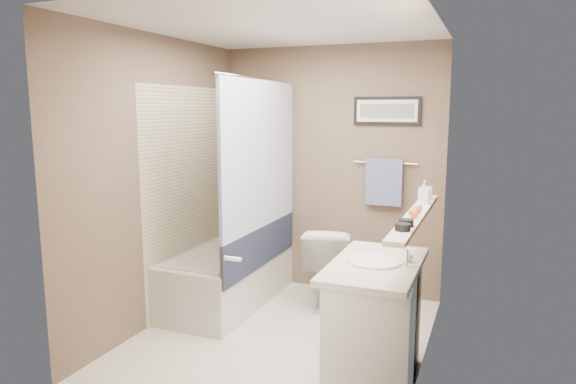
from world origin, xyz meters
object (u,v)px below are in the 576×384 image
at_px(candle_bowl_far, 406,223).
at_px(hair_brush_front, 414,212).
at_px(hair_brush_back, 416,210).
at_px(bathtub, 228,276).
at_px(glass_jar, 427,193).
at_px(vanity, 375,329).
at_px(toilet, 329,265).
at_px(candle_bowl_near, 403,227).
at_px(soap_bottle, 424,192).

bearing_deg(candle_bowl_far, hair_brush_front, 90.00).
xyz_separation_m(candle_bowl_far, hair_brush_back, (0.00, 0.40, 0.00)).
xyz_separation_m(bathtub, glass_jar, (1.79, -0.11, 0.92)).
bearing_deg(vanity, bathtub, 145.70).
bearing_deg(glass_jar, hair_brush_back, -90.00).
bearing_deg(vanity, hair_brush_back, 54.73).
bearing_deg(toilet, candle_bowl_near, 110.17).
relative_size(candle_bowl_far, hair_brush_back, 0.41).
xyz_separation_m(vanity, candle_bowl_near, (0.19, -0.22, 0.73)).
relative_size(vanity, candle_bowl_far, 10.00).
height_order(candle_bowl_far, soap_bottle, soap_bottle).
bearing_deg(soap_bottle, toilet, 146.21).
distance_m(bathtub, soap_bottle, 2.04).
bearing_deg(soap_bottle, vanity, -105.14).
xyz_separation_m(candle_bowl_far, hair_brush_front, (0.00, 0.33, 0.00)).
distance_m(vanity, candle_bowl_near, 0.79).
distance_m(candle_bowl_near, glass_jar, 1.08).
distance_m(candle_bowl_near, hair_brush_back, 0.52).
bearing_deg(vanity, candle_bowl_near, -53.41).
xyz_separation_m(vanity, candle_bowl_far, (0.19, -0.10, 0.73)).
relative_size(bathtub, hair_brush_back, 6.82).
distance_m(bathtub, vanity, 1.87).
bearing_deg(vanity, soap_bottle, 71.61).
bearing_deg(candle_bowl_near, vanity, 129.84).
bearing_deg(candle_bowl_near, bathtub, 146.42).
bearing_deg(hair_brush_back, bathtub, 159.50).
xyz_separation_m(toilet, hair_brush_front, (0.90, -1.06, 0.76)).
xyz_separation_m(toilet, hair_brush_back, (0.90, -0.99, 0.76)).
distance_m(toilet, vanity, 1.47).
distance_m(bathtub, toilet, 0.95).
height_order(glass_jar, soap_bottle, soap_bottle).
bearing_deg(toilet, candle_bowl_far, 112.27).
height_order(candle_bowl_near, hair_brush_back, hair_brush_back).
height_order(hair_brush_back, soap_bottle, soap_bottle).
bearing_deg(candle_bowl_near, candle_bowl_far, 90.00).
bearing_deg(bathtub, vanity, -30.65).
relative_size(vanity, hair_brush_back, 4.09).
bearing_deg(soap_bottle, hair_brush_back, -90.00).
xyz_separation_m(toilet, candle_bowl_near, (0.90, -1.51, 0.76)).
distance_m(bathtub, candle_bowl_near, 2.32).
distance_m(candle_bowl_near, soap_bottle, 0.91).
xyz_separation_m(bathtub, candle_bowl_near, (1.79, -1.19, 0.89)).
bearing_deg(candle_bowl_near, hair_brush_back, 90.00).
distance_m(toilet, candle_bowl_far, 1.82).
xyz_separation_m(toilet, soap_bottle, (0.90, -0.60, 0.83)).
bearing_deg(candle_bowl_near, toilet, 120.79).
bearing_deg(toilet, hair_brush_back, 121.61).
bearing_deg(hair_brush_back, candle_bowl_near, -90.00).
height_order(hair_brush_front, soap_bottle, soap_bottle).
bearing_deg(hair_brush_back, hair_brush_front, -90.00).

